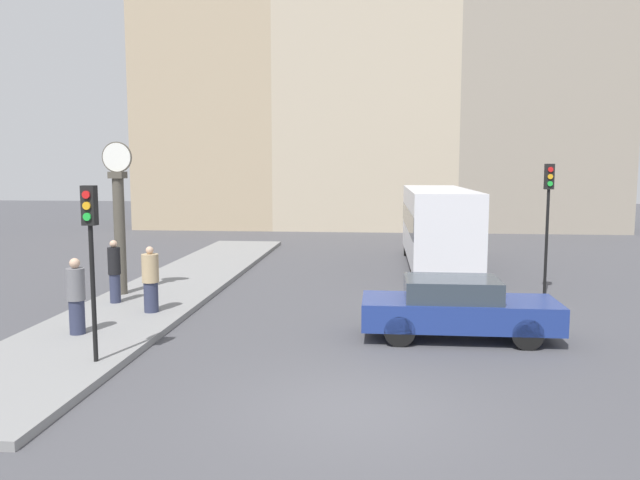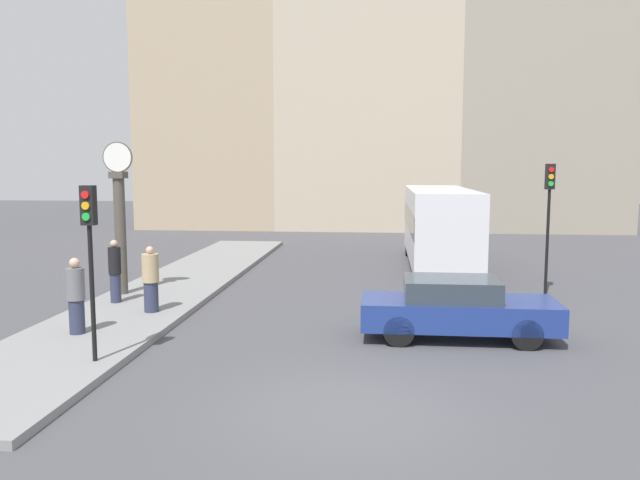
# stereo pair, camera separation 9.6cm
# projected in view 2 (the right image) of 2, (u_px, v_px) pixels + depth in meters

# --- Properties ---
(ground_plane) EXTENTS (120.00, 120.00, 0.00)m
(ground_plane) POSITION_uv_depth(u_px,v_px,m) (353.00, 410.00, 10.20)
(ground_plane) COLOR #47474C
(sidewalk_corner) EXTENTS (3.23, 23.47, 0.16)m
(sidewalk_corner) POSITION_uv_depth(u_px,v_px,m) (176.00, 286.00, 20.44)
(sidewalk_corner) COLOR gray
(sidewalk_corner) RESTS_ON ground_plane
(building_row) EXTENTS (30.28, 5.00, 18.83)m
(building_row) POSITION_uv_depth(u_px,v_px,m) (380.00, 91.00, 39.11)
(building_row) COLOR tan
(building_row) RESTS_ON ground_plane
(sedan_car) EXTENTS (4.45, 1.72, 1.42)m
(sedan_car) POSITION_uv_depth(u_px,v_px,m) (457.00, 308.00, 14.35)
(sedan_car) COLOR navy
(sedan_car) RESTS_ON ground_plane
(bus_distant) EXTENTS (2.36, 9.61, 3.09)m
(bus_distant) POSITION_uv_depth(u_px,v_px,m) (439.00, 223.00, 24.66)
(bus_distant) COLOR silver
(bus_distant) RESTS_ON ground_plane
(traffic_light_near) EXTENTS (0.26, 0.24, 3.45)m
(traffic_light_near) POSITION_uv_depth(u_px,v_px,m) (90.00, 236.00, 11.98)
(traffic_light_near) COLOR black
(traffic_light_near) RESTS_ON sidewalk_corner
(traffic_light_far) EXTENTS (0.26, 0.24, 4.05)m
(traffic_light_far) POSITION_uv_depth(u_px,v_px,m) (549.00, 203.00, 18.65)
(traffic_light_far) COLOR black
(traffic_light_far) RESTS_ON ground_plane
(street_clock) EXTENTS (0.91, 0.43, 4.53)m
(street_clock) POSITION_uv_depth(u_px,v_px,m) (120.00, 220.00, 18.52)
(street_clock) COLOR #4C473D
(street_clock) RESTS_ON sidewalk_corner
(pedestrian_grey_jacket) EXTENTS (0.41, 0.41, 1.75)m
(pedestrian_grey_jacket) POSITION_uv_depth(u_px,v_px,m) (76.00, 296.00, 14.18)
(pedestrian_grey_jacket) COLOR #2D334C
(pedestrian_grey_jacket) RESTS_ON sidewalk_corner
(pedestrian_black_jacket) EXTENTS (0.35, 0.35, 1.77)m
(pedestrian_black_jacket) POSITION_uv_depth(u_px,v_px,m) (115.00, 271.00, 17.46)
(pedestrian_black_jacket) COLOR #2D334C
(pedestrian_black_jacket) RESTS_ON sidewalk_corner
(pedestrian_tan_coat) EXTENTS (0.44, 0.44, 1.74)m
(pedestrian_tan_coat) POSITION_uv_depth(u_px,v_px,m) (151.00, 280.00, 16.33)
(pedestrian_tan_coat) COLOR #2D334C
(pedestrian_tan_coat) RESTS_ON sidewalk_corner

